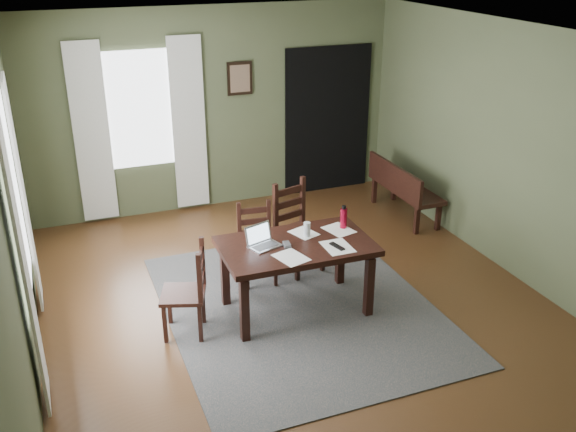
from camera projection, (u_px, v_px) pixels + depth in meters
name	position (u px, v px, depth m)	size (l,w,h in m)	color
ground	(299.00, 308.00, 6.55)	(5.00, 6.00, 0.01)	#492C16
room_shell	(300.00, 138.00, 5.83)	(5.02, 6.02, 2.71)	#4D5638
rug	(299.00, 307.00, 6.55)	(2.60, 3.20, 0.01)	#404040
dining_table	(296.00, 252.00, 6.26)	(1.49, 0.91, 0.74)	black
chair_end	(188.00, 292.00, 5.96)	(0.51, 0.51, 0.92)	black
chair_back_left	(257.00, 244.00, 6.92)	(0.42, 0.42, 0.87)	black
chair_back_right	(297.00, 228.00, 7.13)	(0.55, 0.55, 1.02)	black
bench	(402.00, 186.00, 8.51)	(0.42, 1.31, 0.74)	black
laptop	(262.00, 240.00, 6.16)	(0.35, 0.31, 0.20)	#B7B7BC
computer_mouse	(287.00, 245.00, 6.15)	(0.06, 0.11, 0.04)	#3F3F42
tv_remote	(337.00, 246.00, 6.14)	(0.05, 0.18, 0.02)	black
drinking_glass	(307.00, 229.00, 6.33)	(0.07, 0.07, 0.15)	silver
water_bottle	(344.00, 218.00, 6.51)	(0.09, 0.09, 0.24)	#AC0D2A
paper_b	(338.00, 247.00, 6.14)	(0.25, 0.33, 0.00)	white
paper_c	(304.00, 233.00, 6.43)	(0.21, 0.27, 0.00)	white
paper_d	(339.00, 230.00, 6.50)	(0.23, 0.31, 0.00)	white
paper_e	(291.00, 257.00, 5.94)	(0.24, 0.32, 0.00)	white
window_left	(15.00, 203.00, 5.32)	(0.01, 1.30, 1.70)	white
window_back	(139.00, 110.00, 8.17)	(1.00, 0.01, 1.50)	white
curtain_left_near	(26.00, 273.00, 4.73)	(0.03, 0.48, 2.30)	silver
curtain_left_far	(23.00, 196.00, 6.13)	(0.03, 0.48, 2.30)	silver
curtain_back_left	(92.00, 134.00, 8.04)	(0.44, 0.03, 2.30)	silver
curtain_back_right	(189.00, 125.00, 8.45)	(0.44, 0.03, 2.30)	silver
framed_picture	(240.00, 78.00, 8.50)	(0.34, 0.03, 0.44)	black
doorway_back	(328.00, 120.00, 9.21)	(1.30, 0.03, 2.10)	black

